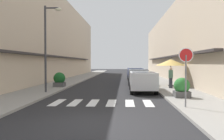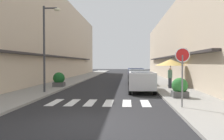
% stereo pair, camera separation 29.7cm
% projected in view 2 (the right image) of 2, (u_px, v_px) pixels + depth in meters
% --- Properties ---
extents(ground_plane, '(112.84, 112.84, 0.00)m').
position_uv_depth(ground_plane, '(115.00, 81.00, 28.62)').
color(ground_plane, '#232326').
extents(sidewalk_left, '(2.99, 71.81, 0.12)m').
position_uv_depth(sidewalk_left, '(74.00, 80.00, 28.94)').
color(sidewalk_left, gray).
rests_on(sidewalk_left, ground_plane).
extents(sidewalk_right, '(2.99, 71.81, 0.12)m').
position_uv_depth(sidewalk_right, '(157.00, 80.00, 28.30)').
color(sidewalk_right, gray).
rests_on(sidewalk_right, ground_plane).
extents(building_row_left, '(5.50, 48.16, 10.38)m').
position_uv_depth(building_row_left, '(46.00, 39.00, 30.61)').
color(building_row_left, '#C6B299').
rests_on(building_row_left, ground_plane).
extents(building_row_right, '(5.50, 48.16, 8.66)m').
position_uv_depth(building_row_right, '(189.00, 45.00, 29.48)').
color(building_row_right, '#C6B299').
rests_on(building_row_right, ground_plane).
extents(crosswalk, '(5.20, 2.20, 0.01)m').
position_uv_depth(crosswalk, '(100.00, 103.00, 12.54)').
color(crosswalk, silver).
rests_on(crosswalk, ground_plane).
extents(parked_car_near, '(1.83, 4.41, 1.47)m').
position_uv_depth(parked_car_near, '(141.00, 79.00, 17.13)').
color(parked_car_near, silver).
rests_on(parked_car_near, ground_plane).
extents(parked_car_mid, '(1.83, 4.49, 1.47)m').
position_uv_depth(parked_car_mid, '(138.00, 75.00, 23.11)').
color(parked_car_mid, '#4C5156').
rests_on(parked_car_mid, ground_plane).
extents(parked_car_far, '(1.84, 4.27, 1.47)m').
position_uv_depth(parked_car_far, '(136.00, 73.00, 29.24)').
color(parked_car_far, navy).
rests_on(parked_car_far, ground_plane).
extents(round_street_sign, '(0.65, 0.07, 2.63)m').
position_uv_depth(round_street_sign, '(182.00, 62.00, 10.61)').
color(round_street_sign, slate).
rests_on(round_street_sign, sidewalk_right).
extents(street_lamp, '(1.19, 0.28, 5.78)m').
position_uv_depth(street_lamp, '(47.00, 40.00, 16.17)').
color(street_lamp, '#38383D').
rests_on(street_lamp, sidewalk_left).
extents(cafe_umbrella, '(2.62, 2.62, 2.29)m').
position_uv_depth(cafe_umbrella, '(170.00, 62.00, 20.71)').
color(cafe_umbrella, '#262626').
rests_on(cafe_umbrella, sidewalk_right).
extents(planter_corner, '(0.91, 0.91, 1.12)m').
position_uv_depth(planter_corner, '(180.00, 88.00, 13.73)').
color(planter_corner, '#4C4C4C').
rests_on(planter_corner, sidewalk_right).
extents(planter_midblock, '(0.97, 0.97, 1.19)m').
position_uv_depth(planter_midblock, '(59.00, 80.00, 19.98)').
color(planter_midblock, '#4C4C4C').
rests_on(planter_midblock, sidewalk_left).
extents(pedestrian_walking_near, '(0.34, 0.34, 1.63)m').
position_uv_depth(pedestrian_walking_near, '(170.00, 77.00, 18.77)').
color(pedestrian_walking_near, '#282B33').
rests_on(pedestrian_walking_near, sidewalk_right).
extents(pedestrian_walking_far, '(0.34, 0.34, 1.58)m').
position_uv_depth(pedestrian_walking_far, '(170.00, 77.00, 19.32)').
color(pedestrian_walking_far, '#282B33').
rests_on(pedestrian_walking_far, sidewalk_right).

